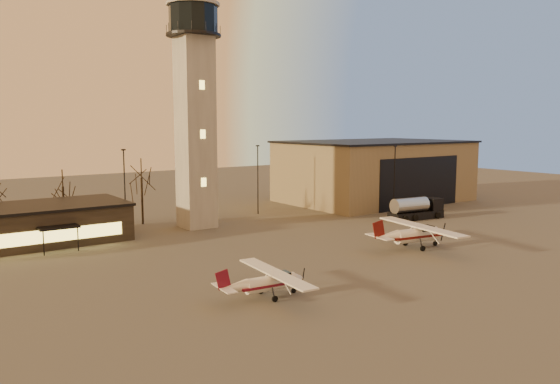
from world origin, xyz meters
name	(u,v)px	position (x,y,z in m)	size (l,w,h in m)	color
ground	(358,281)	(0.00, 0.00, 0.00)	(220.00, 220.00, 0.00)	#4A4744
control_tower	(195,99)	(0.00, 30.00, 16.33)	(6.80, 6.80, 32.60)	gray
hangar	(375,171)	(36.00, 33.98, 5.15)	(30.60, 20.60, 10.30)	#837156
terminal	(7,227)	(-21.99, 31.98, 2.16)	(25.40, 12.20, 4.30)	black
light_poles	(196,184)	(0.50, 31.00, 5.41)	(58.50, 12.25, 10.14)	black
tree_row	(67,182)	(-13.70, 39.16, 5.94)	(37.20, 9.20, 8.80)	black
cessna_front	(418,237)	(13.88, 5.44, 1.19)	(10.02, 12.62, 3.47)	silver
cessna_rear	(272,285)	(-8.33, 0.84, 0.95)	(7.99, 10.08, 2.77)	silver
fuel_truck	(416,210)	(27.57, 17.47, 1.22)	(8.56, 3.57, 3.09)	black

